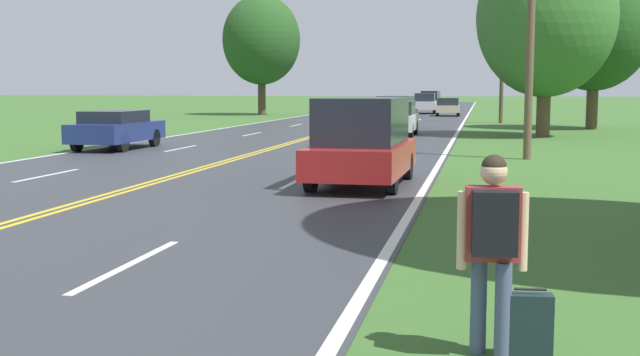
# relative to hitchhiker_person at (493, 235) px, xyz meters

# --- Properties ---
(hitchhiker_person) EXTENTS (0.56, 0.41, 1.66)m
(hitchhiker_person) POSITION_rel_hitchhiker_person_xyz_m (0.00, 0.00, 0.00)
(hitchhiker_person) COLOR #475175
(hitchhiker_person) RESTS_ON ground
(suitcase) EXTENTS (0.38, 0.19, 0.59)m
(suitcase) POSITION_rel_hitchhiker_person_xyz_m (0.30, 0.02, -0.74)
(suitcase) COLOR #19282D
(suitcase) RESTS_ON ground
(utility_pole_midground) EXTENTS (1.80, 0.24, 7.91)m
(utility_pole_midground) POSITION_rel_hitchhiker_person_xyz_m (1.23, 18.68, 3.09)
(utility_pole_midground) COLOR brown
(utility_pole_midground) RESTS_ON ground
(utility_pole_far) EXTENTS (1.80, 0.24, 9.34)m
(utility_pole_far) POSITION_rel_hitchhiker_person_xyz_m (0.94, 43.98, 3.81)
(utility_pole_far) COLOR brown
(utility_pole_far) RESTS_ON ground
(tree_left_verge) EXTENTS (6.04, 6.04, 8.70)m
(tree_left_verge) POSITION_rel_hitchhiker_person_xyz_m (2.50, 30.32, 4.20)
(tree_left_verge) COLOR brown
(tree_left_verge) RESTS_ON ground
(tree_behind_sign) EXTENTS (6.13, 6.13, 9.44)m
(tree_behind_sign) POSITION_rel_hitchhiker_person_xyz_m (-17.40, 55.29, 4.88)
(tree_behind_sign) COLOR #473828
(tree_behind_sign) RESTS_ON ground
(tree_mid_treeline) EXTENTS (5.90, 5.90, 8.79)m
(tree_mid_treeline) POSITION_rel_hitchhiker_person_xyz_m (5.48, 37.77, 4.36)
(tree_mid_treeline) COLOR brown
(tree_mid_treeline) RESTS_ON ground
(car_red_van_nearest) EXTENTS (2.00, 4.54, 1.96)m
(car_red_van_nearest) POSITION_rel_hitchhiker_person_xyz_m (-2.72, 11.17, -0.01)
(car_red_van_nearest) COLOR black
(car_red_van_nearest) RESTS_ON ground
(car_dark_blue_sedan_approaching) EXTENTS (1.89, 4.31, 1.37)m
(car_dark_blue_sedan_approaching) POSITION_rel_hitchhiker_person_xyz_m (-12.84, 19.93, -0.28)
(car_dark_blue_sedan_approaching) COLOR black
(car_dark_blue_sedan_approaching) RESTS_ON ground
(car_white_sedan_mid_near) EXTENTS (1.83, 4.78, 1.57)m
(car_white_sedan_mid_near) POSITION_rel_hitchhiker_person_xyz_m (-3.95, 29.65, -0.21)
(car_white_sedan_mid_near) COLOR black
(car_white_sedan_mid_near) RESTS_ON ground
(car_black_hatchback_mid_far) EXTENTS (2.06, 3.90, 1.73)m
(car_black_hatchback_mid_far) POSITION_rel_hitchhiker_person_xyz_m (-4.69, 36.29, -0.11)
(car_black_hatchback_mid_far) COLOR black
(car_black_hatchback_mid_far) RESTS_ON ground
(car_champagne_hatchback_receding) EXTENTS (1.92, 3.58, 1.39)m
(car_champagne_hatchback_receding) POSITION_rel_hitchhiker_person_xyz_m (-2.78, 55.76, -0.26)
(car_champagne_hatchback_receding) COLOR black
(car_champagne_hatchback_receding) RESTS_ON ground
(car_silver_suv_distant) EXTENTS (1.94, 4.36, 1.71)m
(car_silver_suv_distant) POSITION_rel_hitchhiker_person_xyz_m (-4.91, 61.08, -0.10)
(car_silver_suv_distant) COLOR black
(car_silver_suv_distant) RESTS_ON ground
(car_maroon_van_horizon) EXTENTS (2.06, 4.80, 1.83)m
(car_maroon_van_horizon) POSITION_rel_hitchhiker_person_xyz_m (-5.35, 75.16, -0.06)
(car_maroon_van_horizon) COLOR black
(car_maroon_van_horizon) RESTS_ON ground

